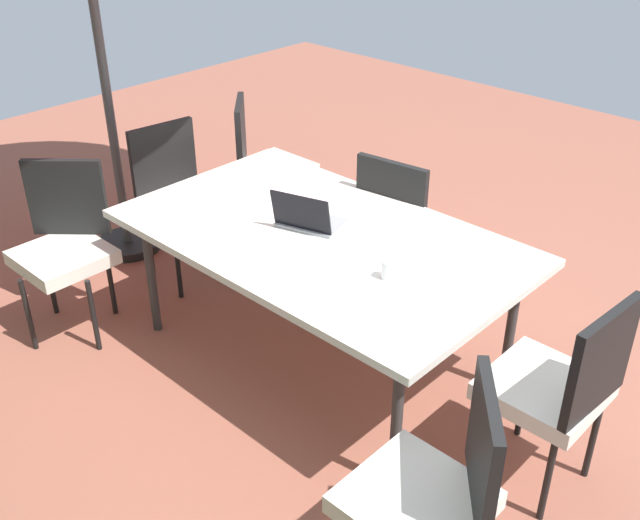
# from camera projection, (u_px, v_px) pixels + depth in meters

# --- Properties ---
(ground_plane) EXTENTS (10.00, 10.00, 0.02)m
(ground_plane) POSITION_uv_depth(u_px,v_px,m) (320.00, 358.00, 4.14)
(ground_plane) COLOR #935442
(dining_table) EXTENTS (2.05, 1.21, 0.78)m
(dining_table) POSITION_uv_depth(u_px,v_px,m) (320.00, 241.00, 3.76)
(dining_table) COLOR silver
(dining_table) RESTS_ON ground_plane
(chair_northeast) EXTENTS (0.59, 0.59, 0.98)m
(chair_northeast) POSITION_uv_depth(u_px,v_px,m) (65.00, 242.00, 4.13)
(chair_northeast) COLOR silver
(chair_northeast) RESTS_ON ground_plane
(chair_northwest) EXTENTS (0.58, 0.58, 0.98)m
(chair_northwest) POSITION_uv_depth(u_px,v_px,m) (434.00, 490.00, 2.58)
(chair_northwest) COLOR silver
(chair_northwest) RESTS_ON ground_plane
(chair_southeast) EXTENTS (0.59, 0.59, 0.98)m
(chair_southeast) POSITION_uv_depth(u_px,v_px,m) (264.00, 162.00, 5.12)
(chair_southeast) COLOR silver
(chair_southeast) RESTS_ON ground_plane
(chair_west) EXTENTS (0.47, 0.46, 0.98)m
(chair_west) POSITION_uv_depth(u_px,v_px,m) (559.00, 384.00, 3.07)
(chair_west) COLOR silver
(chair_west) RESTS_ON ground_plane
(chair_south) EXTENTS (0.48, 0.49, 0.98)m
(chair_south) POSITION_uv_depth(u_px,v_px,m) (402.00, 222.00, 4.33)
(chair_south) COLOR silver
(chair_south) RESTS_ON ground_plane
(chair_east) EXTENTS (0.49, 0.48, 0.98)m
(chair_east) POSITION_uv_depth(u_px,v_px,m) (178.00, 196.00, 4.64)
(chair_east) COLOR silver
(chair_east) RESTS_ON ground_plane
(laptop) EXTENTS (0.38, 0.33, 0.21)m
(laptop) POSITION_uv_depth(u_px,v_px,m) (307.00, 219.00, 3.78)
(laptop) COLOR gray
(laptop) RESTS_ON dining_table
(cup) EXTENTS (0.06, 0.06, 0.09)m
(cup) POSITION_uv_depth(u_px,v_px,m) (388.00, 270.00, 3.34)
(cup) COLOR white
(cup) RESTS_ON dining_table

